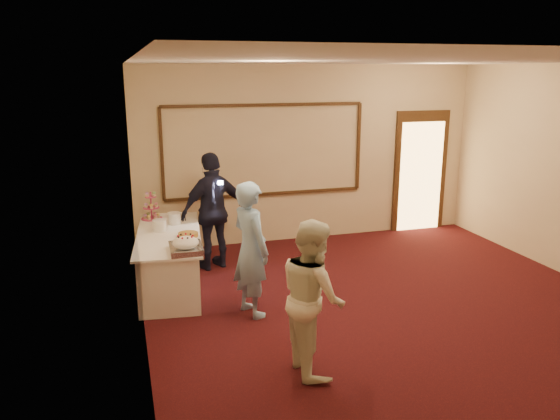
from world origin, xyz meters
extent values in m
plane|color=black|center=(0.00, 0.00, 0.00)|extent=(7.00, 7.00, 0.00)
cube|color=beige|center=(0.00, 3.50, 1.50)|extent=(6.00, 0.04, 3.00)
cube|color=beige|center=(-3.00, 0.00, 1.50)|extent=(0.04, 7.00, 3.00)
cube|color=white|center=(0.00, 0.00, 3.00)|extent=(6.00, 7.00, 0.04)
cube|color=black|center=(-0.80, 3.47, 0.85)|extent=(3.40, 0.04, 0.05)
cube|color=black|center=(-0.80, 3.47, 2.35)|extent=(3.40, 0.04, 0.05)
cube|color=black|center=(-2.50, 3.47, 1.60)|extent=(0.05, 0.04, 1.50)
cube|color=black|center=(0.90, 3.47, 1.60)|extent=(0.05, 0.04, 1.50)
cube|color=black|center=(2.15, 3.46, 1.10)|extent=(1.05, 0.06, 2.20)
cube|color=#FFBF66|center=(2.15, 3.43, 1.00)|extent=(0.85, 0.02, 2.00)
cube|color=white|center=(-2.58, 1.88, 0.37)|extent=(0.95, 2.11, 0.74)
cube|color=white|center=(-2.58, 1.88, 0.76)|extent=(1.06, 2.23, 0.03)
cube|color=silver|center=(-2.45, 1.03, 0.79)|extent=(0.40, 0.50, 0.04)
ellipsoid|color=white|center=(-2.45, 1.03, 0.88)|extent=(0.32, 0.32, 0.14)
cube|color=silver|center=(-2.34, 1.18, 0.82)|extent=(0.16, 0.32, 0.01)
cylinder|color=#C33C74|center=(-2.75, 2.68, 0.98)|extent=(0.02, 0.02, 0.41)
cylinder|color=#C33C74|center=(-2.75, 2.68, 0.78)|extent=(0.31, 0.31, 0.01)
cylinder|color=#C33C74|center=(-2.75, 2.68, 0.94)|extent=(0.24, 0.24, 0.01)
cylinder|color=#C33C74|center=(-2.75, 2.68, 1.10)|extent=(0.16, 0.16, 0.01)
cylinder|color=white|center=(-2.69, 2.01, 0.84)|extent=(0.18, 0.18, 0.15)
cylinder|color=white|center=(-2.69, 2.01, 0.92)|extent=(0.19, 0.19, 0.01)
cylinder|color=white|center=(-2.45, 2.31, 0.85)|extent=(0.19, 0.19, 0.16)
cylinder|color=white|center=(-2.45, 2.31, 0.93)|extent=(0.20, 0.20, 0.01)
cylinder|color=white|center=(-2.35, 1.61, 0.78)|extent=(0.31, 0.31, 0.01)
cylinder|color=brown|center=(-2.35, 1.61, 0.81)|extent=(0.26, 0.26, 0.05)
imported|color=#91C0F3|center=(-1.71, 0.73, 0.83)|extent=(0.57, 0.70, 1.66)
imported|color=white|center=(-1.43, -0.68, 0.77)|extent=(0.60, 0.76, 1.54)
imported|color=black|center=(-1.87, 2.46, 0.88)|extent=(1.11, 0.75, 1.75)
cube|color=white|center=(-1.78, 2.32, 1.33)|extent=(0.08, 0.05, 0.05)
camera|label=1|loc=(-3.13, -5.31, 2.91)|focal=35.00mm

